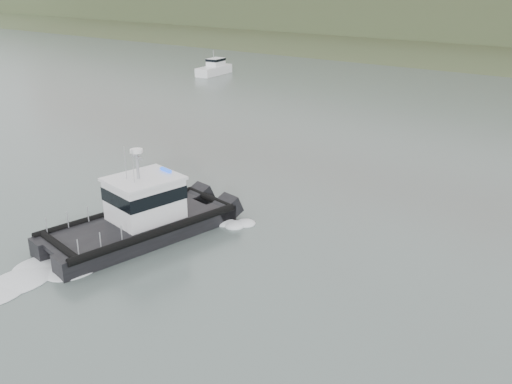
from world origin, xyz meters
TOP-DOWN VIEW (x-y plane):
  - ground at (0.00, 0.00)m, footprint 400.00×400.00m
  - patrol_boat at (-5.65, 2.40)m, footprint 5.82×11.44m
  - motorboat at (-39.30, 47.49)m, footprint 3.02×6.86m

SIDE VIEW (x-z plane):
  - ground at x=0.00m, z-range 0.00..0.00m
  - motorboat at x=-39.30m, z-range -0.91..2.74m
  - patrol_boat at x=-5.65m, z-range -1.32..3.97m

